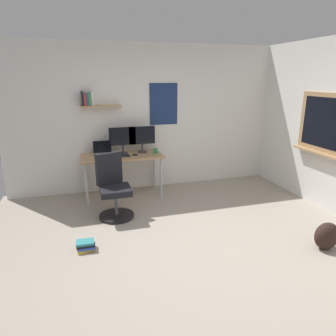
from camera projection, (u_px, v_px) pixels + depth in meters
ground_plane at (194, 250)px, 3.71m from camera, size 5.20×5.20×0.00m
wall_back at (147, 118)px, 5.60m from camera, size 5.00×0.30×2.60m
desk at (122, 159)px, 5.26m from camera, size 1.37×0.64×0.74m
office_chair at (114, 190)px, 4.54m from camera, size 0.52×0.54×0.95m
laptop at (103, 151)px, 5.28m from camera, size 0.31×0.21×0.23m
monitor_primary at (123, 138)px, 5.27m from camera, size 0.46×0.17×0.46m
monitor_secondary at (142, 137)px, 5.36m from camera, size 0.46×0.17×0.46m
keyboard at (119, 156)px, 5.15m from camera, size 0.37×0.13×0.02m
computer_mouse at (135, 154)px, 5.22m from camera, size 0.10×0.06×0.03m
coffee_mug at (156, 151)px, 5.36m from camera, size 0.08×0.08×0.09m
backpack at (327, 236)px, 3.71m from camera, size 0.32×0.22×0.34m
book_stack_on_floor at (86, 246)px, 3.71m from camera, size 0.23×0.18×0.11m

